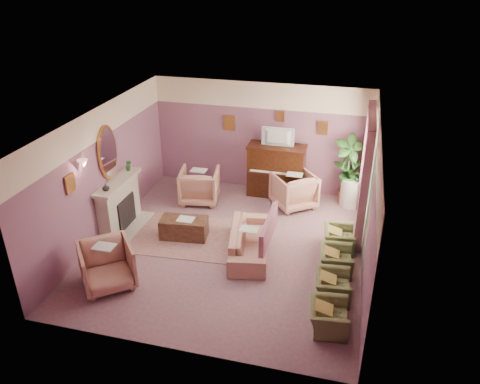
% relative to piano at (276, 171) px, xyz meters
% --- Properties ---
extents(floor, '(5.50, 6.00, 0.01)m').
position_rel_piano_xyz_m(floor, '(-0.50, -2.68, -0.65)').
color(floor, '#865D66').
rests_on(floor, ground).
extents(ceiling, '(5.50, 6.00, 0.01)m').
position_rel_piano_xyz_m(ceiling, '(-0.50, -2.68, 2.15)').
color(ceiling, silver).
rests_on(ceiling, wall_back).
extents(wall_back, '(5.50, 0.02, 2.80)m').
position_rel_piano_xyz_m(wall_back, '(-0.50, 0.32, 0.75)').
color(wall_back, '#6F4C68').
rests_on(wall_back, floor).
extents(wall_front, '(5.50, 0.02, 2.80)m').
position_rel_piano_xyz_m(wall_front, '(-0.50, -5.68, 0.75)').
color(wall_front, '#6F4C68').
rests_on(wall_front, floor).
extents(wall_left, '(0.02, 6.00, 2.80)m').
position_rel_piano_xyz_m(wall_left, '(-3.25, -2.68, 0.75)').
color(wall_left, '#6F4C68').
rests_on(wall_left, floor).
extents(wall_right, '(0.02, 6.00, 2.80)m').
position_rel_piano_xyz_m(wall_right, '(2.25, -2.68, 0.75)').
color(wall_right, '#6F4C68').
rests_on(wall_right, floor).
extents(picture_rail_band, '(5.50, 0.01, 0.65)m').
position_rel_piano_xyz_m(picture_rail_band, '(-0.50, 0.31, 1.82)').
color(picture_rail_band, '#FFE9C8').
rests_on(picture_rail_band, wall_back).
extents(stripe_panel, '(0.01, 3.00, 2.15)m').
position_rel_piano_xyz_m(stripe_panel, '(2.23, -1.38, 0.42)').
color(stripe_panel, '#95AA89').
rests_on(stripe_panel, wall_right).
extents(fireplace_surround, '(0.30, 1.40, 1.10)m').
position_rel_piano_xyz_m(fireplace_surround, '(-3.09, -2.48, -0.10)').
color(fireplace_surround, '#C0B5A0').
rests_on(fireplace_surround, floor).
extents(fireplace_inset, '(0.18, 0.72, 0.68)m').
position_rel_piano_xyz_m(fireplace_inset, '(-2.99, -2.48, -0.25)').
color(fireplace_inset, black).
rests_on(fireplace_inset, floor).
extents(fire_ember, '(0.06, 0.54, 0.10)m').
position_rel_piano_xyz_m(fire_ember, '(-2.95, -2.48, -0.43)').
color(fire_ember, '#EB4E06').
rests_on(fire_ember, floor).
extents(mantel_shelf, '(0.40, 1.55, 0.07)m').
position_rel_piano_xyz_m(mantel_shelf, '(-3.06, -2.48, 0.47)').
color(mantel_shelf, '#C0B5A0').
rests_on(mantel_shelf, fireplace_surround).
extents(hearth, '(0.55, 1.50, 0.02)m').
position_rel_piano_xyz_m(hearth, '(-2.89, -2.48, -0.64)').
color(hearth, '#C0B5A0').
rests_on(hearth, floor).
extents(mirror_frame, '(0.04, 0.72, 1.20)m').
position_rel_piano_xyz_m(mirror_frame, '(-3.20, -2.48, 1.15)').
color(mirror_frame, '#C3843F').
rests_on(mirror_frame, wall_left).
extents(mirror_glass, '(0.01, 0.60, 1.06)m').
position_rel_piano_xyz_m(mirror_glass, '(-3.17, -2.48, 1.15)').
color(mirror_glass, silver).
rests_on(mirror_glass, wall_left).
extents(sconce_shade, '(0.20, 0.20, 0.16)m').
position_rel_piano_xyz_m(sconce_shade, '(-3.12, -3.53, 1.33)').
color(sconce_shade, '#F3B28D').
rests_on(sconce_shade, wall_left).
extents(piano, '(1.40, 0.60, 1.30)m').
position_rel_piano_xyz_m(piano, '(0.00, 0.00, 0.00)').
color(piano, '#33160A').
rests_on(piano, floor).
extents(piano_keyshelf, '(1.30, 0.12, 0.06)m').
position_rel_piano_xyz_m(piano_keyshelf, '(-0.00, -0.35, 0.07)').
color(piano_keyshelf, '#33160A').
rests_on(piano_keyshelf, piano).
extents(piano_keys, '(1.20, 0.08, 0.02)m').
position_rel_piano_xyz_m(piano_keys, '(0.00, -0.35, 0.11)').
color(piano_keys, white).
rests_on(piano_keys, piano).
extents(piano_top, '(1.45, 0.65, 0.04)m').
position_rel_piano_xyz_m(piano_top, '(0.00, 0.00, 0.66)').
color(piano_top, '#33160A').
rests_on(piano_top, piano).
extents(television, '(0.80, 0.12, 0.48)m').
position_rel_piano_xyz_m(television, '(0.00, -0.05, 0.95)').
color(television, black).
rests_on(television, piano).
extents(print_back_left, '(0.30, 0.03, 0.38)m').
position_rel_piano_xyz_m(print_back_left, '(-1.30, 0.28, 1.07)').
color(print_back_left, '#C3843F').
rests_on(print_back_left, wall_back).
extents(print_back_right, '(0.26, 0.03, 0.34)m').
position_rel_piano_xyz_m(print_back_right, '(1.05, 0.28, 1.13)').
color(print_back_right, '#C3843F').
rests_on(print_back_right, wall_back).
extents(print_back_mid, '(0.22, 0.03, 0.26)m').
position_rel_piano_xyz_m(print_back_mid, '(0.00, 0.28, 1.35)').
color(print_back_mid, '#C3843F').
rests_on(print_back_mid, wall_back).
extents(print_left_wall, '(0.03, 0.28, 0.36)m').
position_rel_piano_xyz_m(print_left_wall, '(-3.21, -3.88, 1.07)').
color(print_left_wall, '#C3843F').
rests_on(print_left_wall, wall_left).
extents(window_blind, '(0.03, 1.40, 1.80)m').
position_rel_piano_xyz_m(window_blind, '(2.20, -1.13, 1.05)').
color(window_blind, beige).
rests_on(window_blind, wall_right).
extents(curtain_left, '(0.16, 0.34, 2.60)m').
position_rel_piano_xyz_m(curtain_left, '(2.12, -2.05, 0.65)').
color(curtain_left, '#8C4B5E').
rests_on(curtain_left, floor).
extents(curtain_right, '(0.16, 0.34, 2.60)m').
position_rel_piano_xyz_m(curtain_right, '(2.12, -0.21, 0.65)').
color(curtain_right, '#8C4B5E').
rests_on(curtain_right, floor).
extents(pelmet, '(0.16, 2.20, 0.16)m').
position_rel_piano_xyz_m(pelmet, '(2.12, -1.13, 1.91)').
color(pelmet, '#8C4B5E').
rests_on(pelmet, wall_right).
extents(mantel_plant, '(0.16, 0.16, 0.28)m').
position_rel_piano_xyz_m(mantel_plant, '(-3.05, -1.93, 0.64)').
color(mantel_plant, '#285C22').
rests_on(mantel_plant, mantel_shelf).
extents(mantel_vase, '(0.16, 0.16, 0.16)m').
position_rel_piano_xyz_m(mantel_vase, '(-3.05, -2.98, 0.58)').
color(mantel_vase, '#FFE9C8').
rests_on(mantel_vase, mantel_shelf).
extents(area_rug, '(2.61, 1.96, 0.01)m').
position_rel_piano_xyz_m(area_rug, '(-1.44, -2.49, -0.64)').
color(area_rug, '#986760').
rests_on(area_rug, floor).
extents(coffee_table, '(1.05, 0.61, 0.45)m').
position_rel_piano_xyz_m(coffee_table, '(-1.55, -2.54, -0.43)').
color(coffee_table, '#4A2E1D').
rests_on(coffee_table, floor).
extents(table_paper, '(0.35, 0.28, 0.01)m').
position_rel_piano_xyz_m(table_paper, '(-1.50, -2.54, -0.20)').
color(table_paper, silver).
rests_on(table_paper, coffee_table).
extents(sofa, '(0.64, 1.92, 0.77)m').
position_rel_piano_xyz_m(sofa, '(-0.05, -2.76, -0.26)').
color(sofa, tan).
rests_on(sofa, floor).
extents(sofa_throw, '(0.10, 1.45, 0.53)m').
position_rel_piano_xyz_m(sofa_throw, '(0.35, -2.76, -0.05)').
color(sofa_throw, '#8C4B5E').
rests_on(sofa_throw, sofa).
extents(floral_armchair_left, '(0.91, 0.91, 0.95)m').
position_rel_piano_xyz_m(floral_armchair_left, '(-1.77, -0.85, -0.18)').
color(floral_armchair_left, tan).
rests_on(floral_armchair_left, floor).
extents(floral_armchair_right, '(0.91, 0.91, 0.95)m').
position_rel_piano_xyz_m(floral_armchair_right, '(0.53, -0.52, -0.18)').
color(floral_armchair_right, tan).
rests_on(floral_armchair_right, floor).
extents(floral_armchair_front, '(0.91, 0.91, 0.95)m').
position_rel_piano_xyz_m(floral_armchair_front, '(-2.32, -4.46, -0.18)').
color(floral_armchair_front, tan).
rests_on(floral_armchair_front, floor).
extents(olive_chair_a, '(0.50, 0.72, 0.62)m').
position_rel_piano_xyz_m(olive_chair_a, '(1.73, -4.61, -0.34)').
color(olive_chair_a, olive).
rests_on(olive_chair_a, floor).
extents(olive_chair_b, '(0.50, 0.72, 0.62)m').
position_rel_piano_xyz_m(olive_chair_b, '(1.73, -3.79, -0.34)').
color(olive_chair_b, olive).
rests_on(olive_chair_b, floor).
extents(olive_chair_c, '(0.50, 0.72, 0.62)m').
position_rel_piano_xyz_m(olive_chair_c, '(1.73, -2.97, -0.34)').
color(olive_chair_c, olive).
rests_on(olive_chair_c, floor).
extents(olive_chair_d, '(0.50, 0.72, 0.62)m').
position_rel_piano_xyz_m(olive_chair_d, '(1.73, -2.15, -0.34)').
color(olive_chair_d, olive).
rests_on(olive_chair_d, floor).
extents(side_table, '(0.52, 0.52, 0.70)m').
position_rel_piano_xyz_m(side_table, '(1.89, -0.13, -0.30)').
color(side_table, silver).
rests_on(side_table, floor).
extents(side_plant_big, '(0.30, 0.30, 0.34)m').
position_rel_piano_xyz_m(side_plant_big, '(1.89, -0.13, 0.22)').
color(side_plant_big, '#285C22').
rests_on(side_plant_big, side_table).
extents(side_plant_small, '(0.16, 0.16, 0.28)m').
position_rel_piano_xyz_m(side_plant_small, '(2.01, -0.23, 0.19)').
color(side_plant_small, '#285C22').
rests_on(side_plant_small, side_table).
extents(palm_pot, '(0.34, 0.34, 0.34)m').
position_rel_piano_xyz_m(palm_pot, '(1.75, -0.06, -0.48)').
color(palm_pot, brown).
rests_on(palm_pot, floor).
extents(palm_plant, '(0.76, 0.76, 1.44)m').
position_rel_piano_xyz_m(palm_plant, '(1.75, -0.06, 0.41)').
color(palm_plant, '#285C22').
rests_on(palm_plant, palm_pot).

